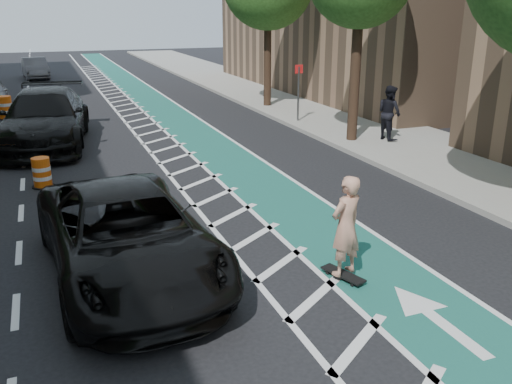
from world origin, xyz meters
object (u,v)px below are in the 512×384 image
suv_near (127,235)px  barrel_a (42,173)px  suv_far (45,118)px  skateboarder (346,226)px

suv_near → barrel_a: size_ratio=7.01×
suv_far → barrel_a: bearing=-85.0°
skateboarder → suv_near: size_ratio=0.32×
suv_near → barrel_a: bearing=98.7°
skateboarder → suv_far: bearing=-88.1°
skateboarder → suv_near: skateboarder is taller
suv_far → barrel_a: 5.14m
skateboarder → suv_far: skateboarder is taller
suv_near → suv_far: suv_far is taller
skateboarder → suv_near: (-3.57, 1.57, -0.24)m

